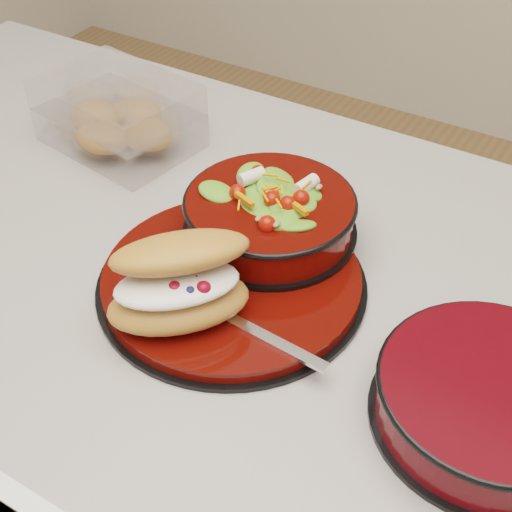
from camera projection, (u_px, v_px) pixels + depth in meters
The scene contains 7 objects.
island_counter at pixel (172, 433), 1.19m from camera, with size 1.24×0.74×0.90m.
dinner_plate at pixel (232, 280), 0.80m from camera, with size 0.31×0.31×0.02m.
salad_bowl at pixel (270, 210), 0.83m from camera, with size 0.21×0.21×0.09m.
croissant at pixel (181, 283), 0.72m from camera, with size 0.16×0.18×0.09m.
fork at pixel (247, 327), 0.73m from camera, with size 0.18×0.03×0.00m.
pastry_box at pixel (119, 116), 1.02m from camera, with size 0.23×0.18×0.09m.
extra_bowl at pixel (491, 400), 0.65m from camera, with size 0.22×0.22×0.05m.
Camera 1 is at (0.49, -0.53, 1.46)m, focal length 50.00 mm.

